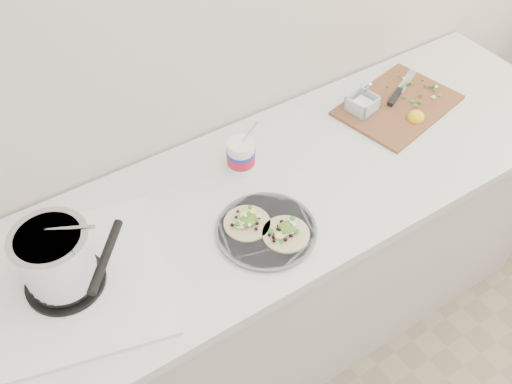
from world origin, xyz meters
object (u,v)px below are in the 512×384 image
stove (60,268)px  taco_plate (266,228)px  cutboard (395,102)px  tub (242,153)px

stove → taco_plate: 0.56m
stove → cutboard: bearing=19.0°
tub → taco_plate: bearing=-107.4°
taco_plate → cutboard: cutboard is taller
tub → cutboard: 0.62m
taco_plate → tub: bearing=72.6°
stove → tub: stove is taller
taco_plate → tub: 0.28m
taco_plate → tub: tub is taller
taco_plate → cutboard: (0.69, 0.23, -0.00)m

